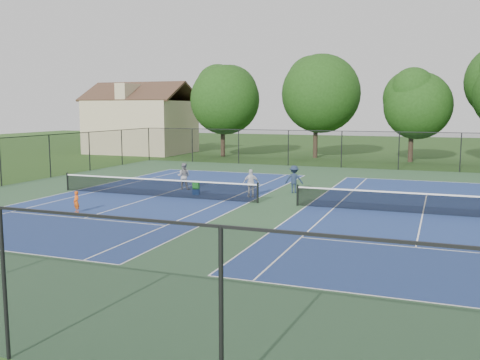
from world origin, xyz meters
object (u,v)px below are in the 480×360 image
at_px(tree_back_b, 316,90).
at_px(clapboard_house, 141,124).
at_px(bystander_b, 294,179).
at_px(ball_crate, 196,192).
at_px(ball_hopper, 196,186).
at_px(instructor, 184,176).
at_px(bystander_a, 251,183).
at_px(child_player, 76,202).
at_px(tree_back_a, 223,96).
at_px(tree_back_c, 413,101).

xyz_separation_m(tree_back_b, clapboard_house, (-19.00, -1.00, -3.50)).
bearing_deg(bystander_b, tree_back_b, -86.72).
relative_size(ball_crate, ball_hopper, 0.93).
xyz_separation_m(tree_back_b, instructor, (-2.69, -23.21, -5.79)).
relative_size(tree_back_b, ball_hopper, 25.63).
bearing_deg(ball_crate, bystander_a, 4.92).
bearing_deg(ball_hopper, bystander_a, 4.92).
height_order(bystander_a, ball_hopper, bystander_a).
relative_size(tree_back_b, child_player, 9.86).
bearing_deg(ball_hopper, tree_back_a, 109.03).
xyz_separation_m(tree_back_a, ball_crate, (7.82, -22.68, -5.88)).
relative_size(clapboard_house, bystander_b, 6.80).
relative_size(tree_back_b, bystander_a, 6.49).
relative_size(tree_back_a, bystander_a, 5.92).
xyz_separation_m(child_player, bystander_b, (7.97, 9.29, 0.28)).
bearing_deg(ball_hopper, tree_back_b, 87.27).
height_order(tree_back_a, instructor, tree_back_a).
relative_size(tree_back_b, tree_back_c, 1.19).
distance_m(instructor, bystander_b, 6.60).
bearing_deg(tree_back_c, instructor, -117.76).
bearing_deg(clapboard_house, ball_hopper, -53.03).
distance_m(tree_back_a, bystander_b, 24.39).
xyz_separation_m(tree_back_b, ball_hopper, (-1.18, -24.68, -6.08)).
height_order(tree_back_c, ball_hopper, tree_back_c).
xyz_separation_m(bystander_a, ball_crate, (-3.20, -0.28, -0.61)).
bearing_deg(ball_crate, child_player, -114.00).
distance_m(tree_back_b, instructor, 24.07).
bearing_deg(bystander_a, clapboard_house, -73.26).
relative_size(tree_back_b, ball_crate, 27.52).
bearing_deg(child_player, instructor, 101.81).
bearing_deg(bystander_a, instructor, -39.45).
xyz_separation_m(child_player, ball_hopper, (2.98, 6.69, 0.01)).
height_order(tree_back_c, clapboard_house, tree_back_c).
distance_m(tree_back_a, bystander_a, 25.52).
distance_m(instructor, ball_hopper, 2.13).
bearing_deg(ball_hopper, bystander_b, 27.55).
relative_size(bystander_a, ball_hopper, 3.95).
xyz_separation_m(tree_back_c, clapboard_house, (-28.00, -0.00, -2.39)).
height_order(tree_back_c, bystander_a, tree_back_c).
xyz_separation_m(bystander_a, ball_hopper, (-3.20, -0.28, -0.25)).
bearing_deg(tree_back_a, bystander_a, -63.81).
relative_size(child_player, ball_crate, 2.79).
distance_m(child_player, bystander_a, 9.31).
bearing_deg(clapboard_house, child_player, -63.95).
height_order(tree_back_c, ball_crate, tree_back_c).
bearing_deg(tree_back_c, bystander_b, -103.83).
distance_m(tree_back_b, ball_hopper, 25.44).
distance_m(tree_back_b, clapboard_house, 19.35).
distance_m(child_player, bystander_b, 12.25).
height_order(tree_back_c, bystander_b, tree_back_c).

